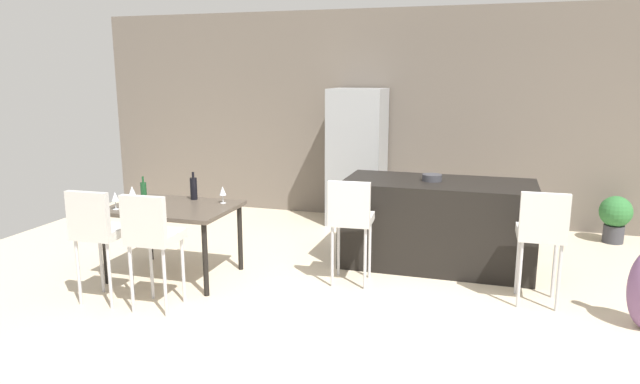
% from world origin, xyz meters
% --- Properties ---
extents(ground_plane, '(10.00, 10.00, 0.00)m').
position_xyz_m(ground_plane, '(0.00, 0.00, 0.00)').
color(ground_plane, beige).
extents(back_wall, '(10.00, 0.12, 2.90)m').
position_xyz_m(back_wall, '(0.00, 3.05, 1.45)').
color(back_wall, '#665B51').
rests_on(back_wall, ground_plane).
extents(kitchen_island, '(1.99, 0.93, 0.92)m').
position_xyz_m(kitchen_island, '(0.30, 1.15, 0.46)').
color(kitchen_island, black).
rests_on(kitchen_island, ground_plane).
extents(bar_chair_left, '(0.43, 0.43, 1.05)m').
position_xyz_m(bar_chair_left, '(-0.45, 0.30, 0.70)').
color(bar_chair_left, beige).
rests_on(bar_chair_left, ground_plane).
extents(bar_chair_middle, '(0.41, 0.41, 1.05)m').
position_xyz_m(bar_chair_middle, '(1.27, 0.30, 0.70)').
color(bar_chair_middle, beige).
rests_on(bar_chair_middle, ground_plane).
extents(dining_table, '(1.21, 0.87, 0.74)m').
position_xyz_m(dining_table, '(-2.21, 0.00, 0.67)').
color(dining_table, '#4C4238').
rests_on(dining_table, ground_plane).
extents(dining_chair_near, '(0.41, 0.41, 1.05)m').
position_xyz_m(dining_chair_near, '(-2.48, -0.80, 0.70)').
color(dining_chair_near, beige).
rests_on(dining_chair_near, ground_plane).
extents(dining_chair_far, '(0.42, 0.42, 1.05)m').
position_xyz_m(dining_chair_far, '(-1.94, -0.80, 0.70)').
color(dining_chair_far, beige).
rests_on(dining_chair_far, ground_plane).
extents(wine_bottle_near, '(0.06, 0.06, 0.27)m').
position_xyz_m(wine_bottle_near, '(-2.58, 0.06, 0.85)').
color(wine_bottle_near, '#194723').
rests_on(wine_bottle_near, dining_table).
extents(wine_bottle_right, '(0.07, 0.07, 0.29)m').
position_xyz_m(wine_bottle_right, '(-2.15, 0.33, 0.86)').
color(wine_bottle_right, black).
rests_on(wine_bottle_right, dining_table).
extents(wine_glass_left, '(0.07, 0.07, 0.17)m').
position_xyz_m(wine_glass_left, '(-2.66, -0.29, 0.86)').
color(wine_glass_left, silver).
rests_on(wine_glass_left, dining_table).
extents(wine_glass_middle, '(0.07, 0.07, 0.17)m').
position_xyz_m(wine_glass_middle, '(-1.78, 0.26, 0.86)').
color(wine_glass_middle, silver).
rests_on(wine_glass_middle, dining_table).
extents(wine_glass_far, '(0.07, 0.07, 0.17)m').
position_xyz_m(wine_glass_far, '(-2.68, 0.01, 0.86)').
color(wine_glass_far, silver).
rests_on(wine_glass_far, dining_table).
extents(refrigerator, '(0.72, 0.68, 1.84)m').
position_xyz_m(refrigerator, '(-0.94, 2.61, 0.92)').
color(refrigerator, '#939699').
rests_on(refrigerator, ground_plane).
extents(fruit_bowl, '(0.21, 0.21, 0.07)m').
position_xyz_m(fruit_bowl, '(0.22, 1.15, 0.96)').
color(fruit_bowl, '#333338').
rests_on(fruit_bowl, kitchen_island).
extents(potted_plant, '(0.38, 0.38, 0.58)m').
position_xyz_m(potted_plant, '(2.30, 2.60, 0.34)').
color(potted_plant, '#38383D').
rests_on(potted_plant, ground_plane).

